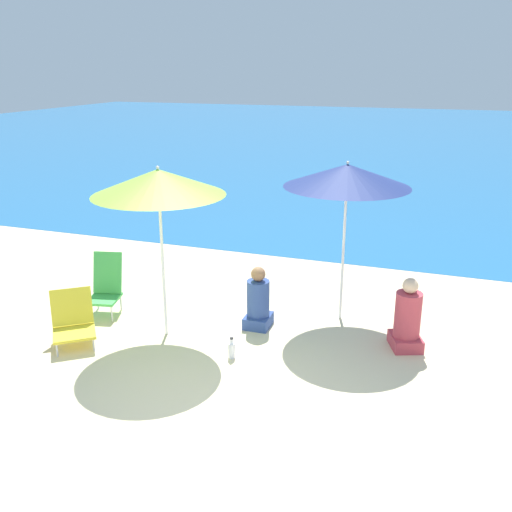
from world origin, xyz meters
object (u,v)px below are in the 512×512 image
(beach_chair_yellow, at_px, (73,320))
(beach_chair_green, at_px, (106,285))
(person_seated_near, at_px, (407,320))
(water_bottle, at_px, (232,350))
(person_seated_far, at_px, (258,302))
(beach_umbrella_lime, at_px, (158,182))
(beach_umbrella_navy, at_px, (347,176))

(beach_chair_yellow, relative_size, beach_chair_green, 0.91)
(beach_chair_green, distance_m, person_seated_near, 4.17)
(beach_chair_green, distance_m, water_bottle, 2.32)
(beach_chair_green, bearing_deg, person_seated_far, -6.87)
(beach_umbrella_lime, height_order, water_bottle, beach_umbrella_lime)
(beach_umbrella_navy, distance_m, water_bottle, 2.68)
(beach_umbrella_navy, height_order, person_seated_far, beach_umbrella_navy)
(person_seated_far, bearing_deg, person_seated_near, -0.65)
(beach_umbrella_lime, distance_m, person_seated_near, 3.50)
(beach_chair_green, bearing_deg, person_seated_near, -9.45)
(person_seated_far, xyz_separation_m, water_bottle, (-0.01, -0.94, -0.25))
(water_bottle, bearing_deg, person_seated_near, 26.36)
(beach_umbrella_navy, bearing_deg, water_bottle, -122.41)
(beach_umbrella_navy, bearing_deg, person_seated_near, -32.89)
(person_seated_far, bearing_deg, water_bottle, -92.41)
(beach_umbrella_navy, xyz_separation_m, beach_umbrella_lime, (-2.06, -1.27, 0.01))
(person_seated_far, bearing_deg, beach_chair_green, -175.13)
(person_seated_near, bearing_deg, beach_umbrella_lime, 170.84)
(beach_umbrella_lime, relative_size, person_seated_near, 2.40)
(beach_umbrella_navy, bearing_deg, person_seated_far, -146.84)
(beach_chair_yellow, bearing_deg, water_bottle, -29.82)
(beach_chair_green, height_order, water_bottle, beach_chair_green)
(person_seated_near, xyz_separation_m, water_bottle, (-1.96, -0.97, -0.28))
(beach_umbrella_lime, relative_size, water_bottle, 8.36)
(beach_umbrella_lime, height_order, person_seated_far, beach_umbrella_lime)
(water_bottle, bearing_deg, beach_chair_yellow, -171.89)
(beach_umbrella_lime, height_order, person_seated_near, beach_umbrella_lime)
(beach_chair_yellow, distance_m, person_seated_near, 4.21)
(beach_umbrella_navy, xyz_separation_m, beach_chair_green, (-3.21, -0.90, -1.60))
(water_bottle, bearing_deg, beach_umbrella_navy, 57.59)
(beach_umbrella_lime, bearing_deg, beach_chair_yellow, -148.47)
(beach_chair_yellow, bearing_deg, beach_umbrella_lime, -6.39)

